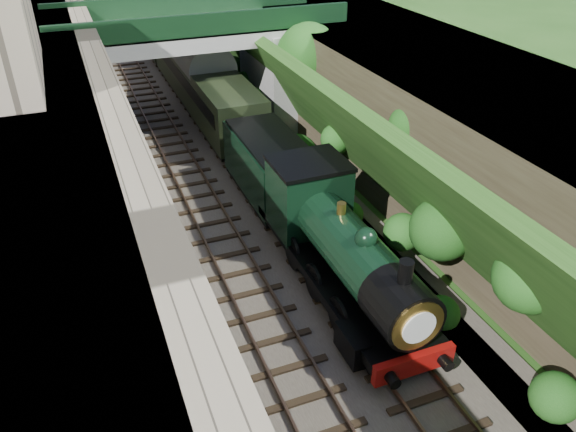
{
  "coord_description": "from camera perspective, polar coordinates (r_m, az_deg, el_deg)",
  "views": [
    {
      "loc": [
        -6.62,
        -8.18,
        13.26
      ],
      "look_at": [
        0.0,
        8.52,
        2.35
      ],
      "focal_mm": 35.0,
      "sensor_mm": 36.0,
      "label": 1
    }
  ],
  "objects": [
    {
      "name": "tree",
      "position": [
        32.26,
        2.15,
        15.77
      ],
      "size": [
        3.6,
        3.8,
        6.6
      ],
      "color": "black",
      "rests_on": "ground"
    },
    {
      "name": "track_right",
      "position": [
        32.02,
        -5.63,
        7.13
      ],
      "size": [
        2.5,
        90.0,
        0.2
      ],
      "color": "black",
      "rests_on": "trackbed"
    },
    {
      "name": "trackbed",
      "position": [
        31.8,
        -7.69,
        6.54
      ],
      "size": [
        10.0,
        90.0,
        0.2
      ],
      "primitive_type": "cube",
      "color": "#473F38",
      "rests_on": "ground"
    },
    {
      "name": "retaining_wall",
      "position": [
        29.85,
        -18.57,
        10.57
      ],
      "size": [
        1.0,
        90.0,
        7.0
      ],
      "primitive_type": "cube",
      "color": "#756B56",
      "rests_on": "ground"
    },
    {
      "name": "tender",
      "position": [
        26.05,
        -1.81,
        4.71
      ],
      "size": [
        2.7,
        6.0,
        3.05
      ],
      "color": "black",
      "rests_on": "trackbed"
    },
    {
      "name": "coach_front",
      "position": [
        37.16,
        -8.69,
        13.37
      ],
      "size": [
        2.9,
        18.0,
        3.7
      ],
      "color": "black",
      "rests_on": "trackbed"
    },
    {
      "name": "road_bridge",
      "position": [
        34.31,
        -8.39,
        15.43
      ],
      "size": [
        16.0,
        6.4,
        7.25
      ],
      "color": "gray",
      "rests_on": "ground"
    },
    {
      "name": "street_plateau_right",
      "position": [
        34.02,
        8.0,
        13.64
      ],
      "size": [
        8.0,
        90.0,
        6.25
      ],
      "primitive_type": "cube",
      "color": "#262628",
      "rests_on": "ground"
    },
    {
      "name": "coach_middle",
      "position": [
        55.08,
        -13.74,
        18.71
      ],
      "size": [
        2.9,
        18.0,
        3.7
      ],
      "color": "black",
      "rests_on": "trackbed"
    },
    {
      "name": "track_left",
      "position": [
        31.39,
        -11.25,
        6.15
      ],
      "size": [
        2.5,
        90.0,
        0.2
      ],
      "color": "black",
      "rests_on": "trackbed"
    },
    {
      "name": "locomotive",
      "position": [
        20.08,
        5.42,
        -3.37
      ],
      "size": [
        3.1,
        10.22,
        3.83
      ],
      "color": "black",
      "rests_on": "trackbed"
    },
    {
      "name": "embankment_slope",
      "position": [
        30.12,
        2.4,
        10.51
      ],
      "size": [
        4.62,
        90.0,
        6.4
      ],
      "color": "#1E4714",
      "rests_on": "ground"
    },
    {
      "name": "street_plateau_left",
      "position": [
        29.92,
        -25.25,
        9.24
      ],
      "size": [
        6.0,
        90.0,
        7.0
      ],
      "primitive_type": "cube",
      "color": "#262628",
      "rests_on": "ground"
    }
  ]
}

